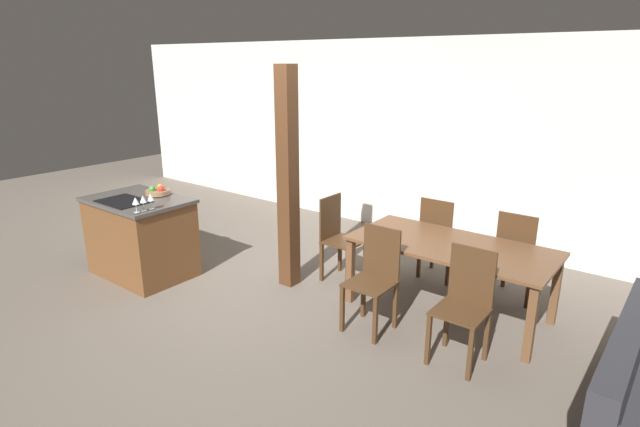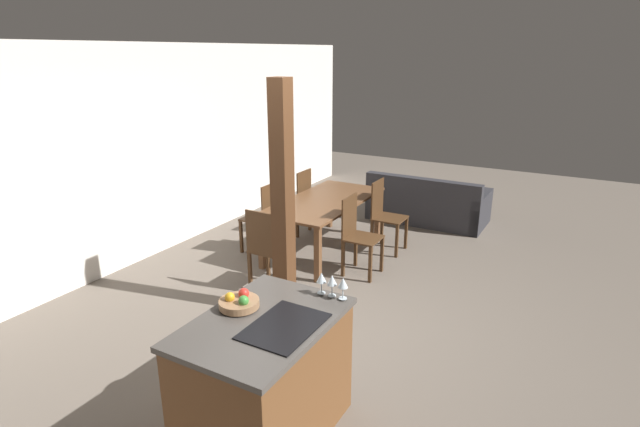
# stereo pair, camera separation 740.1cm
# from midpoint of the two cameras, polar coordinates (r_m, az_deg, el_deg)

# --- Properties ---
(ground_plane) EXTENTS (16.00, 16.00, 0.00)m
(ground_plane) POSITION_cam_midpoint_polar(r_m,az_deg,el_deg) (3.83, -47.54, -29.70)
(ground_plane) COLOR #665B51
(wall_back) EXTENTS (11.20, 0.08, 2.70)m
(wall_back) POSITION_cam_midpoint_polar(r_m,az_deg,el_deg) (5.75, -57.44, -1.99)
(wall_back) COLOR silver
(wall_back) RESTS_ON ground_plane
(kitchen_island) EXTENTS (1.17, 0.81, 0.92)m
(kitchen_island) POSITION_cam_midpoint_polar(r_m,az_deg,el_deg) (3.39, -76.41, -34.74)
(kitchen_island) COLOR brown
(kitchen_island) RESTS_ON ground_plane
(fruit_bowl) EXTENTS (0.28, 0.28, 0.11)m
(fruit_bowl) POSITION_cam_midpoint_polar(r_m,az_deg,el_deg) (3.28, -77.16, -25.39)
(fruit_bowl) COLOR #99704C
(fruit_bowl) RESTS_ON kitchen_island
(wine_glass_near) EXTENTS (0.07, 0.07, 0.16)m
(wine_glass_near) POSITION_cam_midpoint_polar(r_m,az_deg,el_deg) (2.64, -71.14, -29.35)
(wine_glass_near) COLOR silver
(wine_glass_near) RESTS_ON kitchen_island
(wine_glass_middle) EXTENTS (0.07, 0.07, 0.16)m
(wine_glass_middle) POSITION_cam_midpoint_polar(r_m,az_deg,el_deg) (2.70, -70.82, -28.22)
(wine_glass_middle) COLOR silver
(wine_glass_middle) RESTS_ON kitchen_island
(wine_glass_far) EXTENTS (0.07, 0.07, 0.16)m
(wine_glass_far) POSITION_cam_midpoint_polar(r_m,az_deg,el_deg) (2.77, -70.51, -27.15)
(wine_glass_far) COLOR silver
(wine_glass_far) RESTS_ON kitchen_island
(dining_table) EXTENTS (1.91, 0.93, 0.72)m
(dining_table) POSITION_cam_midpoint_polar(r_m,az_deg,el_deg) (4.53, -30.54, -8.93)
(dining_table) COLOR brown
(dining_table) RESTS_ON ground_plane
(dining_chair_near_left) EXTENTS (0.40, 0.40, 0.96)m
(dining_chair_near_left) POSITION_cam_midpoint_polar(r_m,az_deg,el_deg) (3.88, -30.33, -15.65)
(dining_chair_near_left) COLOR #472D19
(dining_chair_near_left) RESTS_ON ground_plane
(dining_chair_near_right) EXTENTS (0.40, 0.40, 0.96)m
(dining_chair_near_right) POSITION_cam_midpoint_polar(r_m,az_deg,el_deg) (4.28, -20.44, -10.95)
(dining_chair_near_right) COLOR #472D19
(dining_chair_near_right) RESTS_ON ground_plane
(dining_chair_far_left) EXTENTS (0.40, 0.40, 0.96)m
(dining_chair_far_left) POSITION_cam_midpoint_polar(r_m,az_deg,el_deg) (5.01, -38.64, -9.62)
(dining_chair_far_left) COLOR #472D19
(dining_chair_far_left) RESTS_ON ground_plane
(dining_chair_far_right) EXTENTS (0.40, 0.40, 0.96)m
(dining_chair_far_right) POSITION_cam_midpoint_polar(r_m,az_deg,el_deg) (5.33, -30.25, -6.51)
(dining_chair_far_right) COLOR #472D19
(dining_chair_far_right) RESTS_ON ground_plane
(dining_chair_head_end) EXTENTS (0.40, 0.40, 0.96)m
(dining_chair_head_end) POSITION_cam_midpoint_polar(r_m,az_deg,el_deg) (4.21, -46.31, -16.36)
(dining_chair_head_end) COLOR #472D19
(dining_chair_head_end) RESTS_ON ground_plane
(couch) EXTENTS (0.91, 1.81, 0.77)m
(couch) POSITION_cam_midpoint_polar(r_m,az_deg,el_deg) (5.25, -6.93, -7.31)
(couch) COLOR #2D2D33
(couch) RESTS_ON ground_plane
(timber_post) EXTENTS (0.17, 0.17, 2.37)m
(timber_post) POSITION_cam_midpoint_polar(r_m,az_deg,el_deg) (3.48, -52.28, -11.60)
(timber_post) COLOR #4C2D19
(timber_post) RESTS_ON ground_plane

